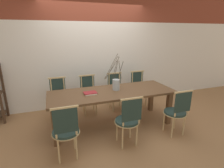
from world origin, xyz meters
name	(u,v)px	position (x,y,z in m)	size (l,w,h in m)	color
ground_plane	(112,124)	(0.00, 0.00, 0.00)	(16.00, 16.00, 0.00)	#9E7047
wall_rear	(95,42)	(0.00, 1.25, 1.60)	(12.00, 0.06, 3.20)	white
dining_table	(112,96)	(0.00, 0.00, 0.64)	(2.44, 0.89, 0.73)	brown
chair_near_leftend	(66,130)	(-0.97, -0.73, 0.48)	(0.42, 0.42, 0.90)	#233833
chair_near_left	(128,119)	(0.02, -0.73, 0.48)	(0.42, 0.42, 0.90)	#233833
chair_near_center	(177,111)	(0.99, -0.73, 0.48)	(0.42, 0.42, 0.90)	#233833
chair_far_leftend	(59,97)	(-0.99, 0.73, 0.48)	(0.42, 0.42, 0.90)	#233833
chair_far_left	(89,93)	(-0.32, 0.73, 0.48)	(0.42, 0.42, 0.90)	#233833
chair_far_center	(116,90)	(0.36, 0.73, 0.48)	(0.42, 0.42, 0.90)	#233833
chair_far_right	(139,87)	(0.99, 0.73, 0.48)	(0.42, 0.42, 0.90)	#233833
vase_centerpiece	(116,84)	(0.11, 0.07, 0.85)	(0.35, 0.33, 0.70)	#B2BCC1
book_stack	(90,93)	(-0.44, -0.01, 0.75)	(0.25, 0.19, 0.03)	beige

